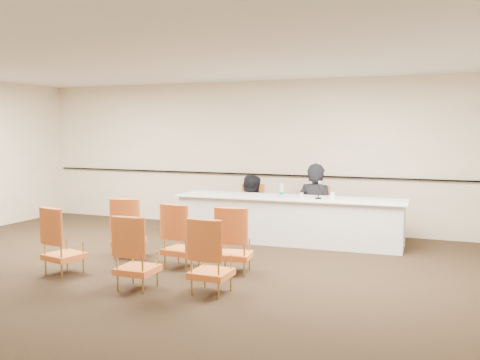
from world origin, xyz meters
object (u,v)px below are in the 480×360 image
Objects in this scene: microphone at (318,190)px; aud_chair_front_right at (234,239)px; panelist_main at (315,215)px; aud_chair_front_mid at (182,235)px; panel_table at (289,220)px; panelist_main_chair at (315,212)px; panelist_second at (250,219)px; aud_chair_back_mid at (137,252)px; drinking_glass at (301,195)px; coffee_cup at (332,196)px; aud_chair_back_left at (64,240)px; panelist_second_chair at (250,209)px; water_bottle at (282,190)px; aud_chair_front_left at (129,227)px; aud_chair_back_right at (211,255)px.

microphone reaches higher than aud_chair_front_right.
panelist_main is at bearing 71.81° from aud_chair_front_right.
panel_table is at bearing 71.82° from aud_chair_front_mid.
panelist_second is at bearing 180.00° from panelist_main_chair.
drinking_glass is at bearing 68.63° from aud_chair_back_mid.
coffee_cup is at bearing -4.39° from microphone.
panelist_main_chair is 1.00× the size of aud_chair_back_left.
panelist_second_chair is 1.41m from drinking_glass.
coffee_cup is at bearing 61.09° from aud_chair_back_mid.
coffee_cup is (1.75, -0.59, 0.59)m from panelist_second.
aud_chair_front_right is at bearing -112.21° from microphone.
aud_chair_front_right is (0.01, -2.19, -0.46)m from water_bottle.
aud_chair_front_left is at bearing -148.13° from microphone.
aud_chair_front_right is at bearing -95.48° from panel_table.
aud_chair_back_mid and aud_chair_back_right have the same top height.
drinking_glass is at bearing 142.39° from panelist_second.
panel_table is 3.24m from aud_chair_back_right.
panelist_main is at bearing 70.73° from aud_chair_back_mid.
panelist_main reaches higher than panelist_main_chair.
panelist_second is at bearing 104.67° from aud_chair_back_right.
microphone is (0.22, -0.65, 0.49)m from panelist_main_chair.
aud_chair_back_left is (-2.19, -0.93, 0.00)m from aud_chair_front_right.
aud_chair_back_left is at bearing -141.71° from aud_chair_front_mid.
panelist_main_chair is 3.81× the size of water_bottle.
microphone is at bearing 60.80° from aud_chair_back_left.
aud_chair_front_right is at bearing -112.18° from coffee_cup.
aud_chair_back_mid is (0.01, -3.97, 0.00)m from panelist_second_chair.
aud_chair_back_mid is (-0.84, -1.17, 0.00)m from aud_chair_front_right.
aud_chair_front_right is (-0.65, -2.20, -0.49)m from microphone.
panel_table is 1.11m from panelist_second.
coffee_cup is 4.43m from aud_chair_back_left.
aud_chair_front_right is at bearing 52.65° from aud_chair_back_mid.
aud_chair_front_mid is (-1.26, -2.87, 0.05)m from panelist_main.
microphone is 0.32× the size of aud_chair_front_mid.
water_bottle reaches higher than aud_chair_back_right.
water_bottle is at bearing 133.71° from panelist_second.
microphone is at bearing -178.72° from coffee_cup.
panelist_second_chair is at bearing 152.64° from drinking_glass.
drinking_glass is 3.20m from aud_chair_back_right.
aud_chair_back_left is (-2.63, -3.79, 0.05)m from panelist_main.
drinking_glass is 0.11× the size of aud_chair_back_left.
panelist_main is 19.43× the size of drinking_glass.
aud_chair_front_right is at bearing 5.39° from aud_chair_front_mid.
panelist_second_chair reaches higher than coffee_cup.
aud_chair_front_right and aud_chair_back_mid have the same top height.
panelist_main_chair is 0.85m from microphone.
aud_chair_back_left and aud_chair_back_right have the same top height.
aud_chair_front_right is (-0.36, -2.18, -0.39)m from drinking_glass.
panel_table is 4.28× the size of panelist_main_chair.
coffee_cup is at bearing 128.30° from panelist_main.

